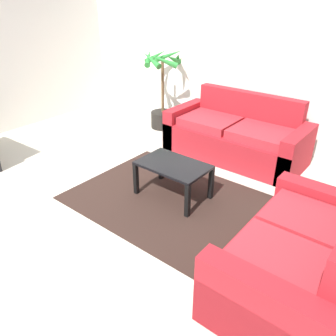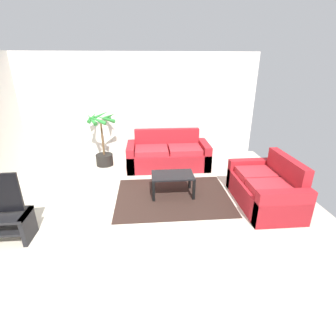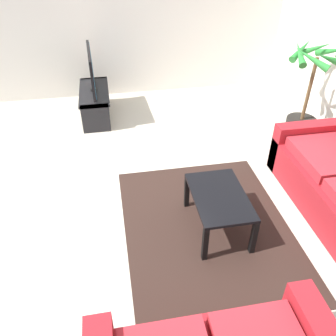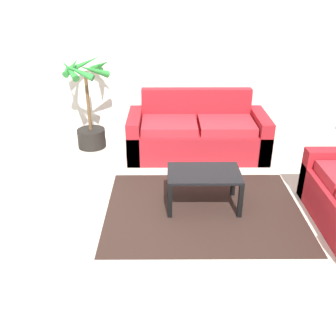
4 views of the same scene
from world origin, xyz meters
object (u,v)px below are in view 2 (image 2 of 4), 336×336
potted_palm (103,144)px  coffee_table (173,178)px  couch_main (168,156)px  couch_loveseat (265,189)px

potted_palm → coffee_table: bearing=-47.6°
couch_main → potted_palm: 1.65m
couch_main → coffee_table: (-0.03, -1.46, 0.07)m
couch_main → potted_palm: (-1.61, 0.27, 0.27)m
couch_loveseat → potted_palm: potted_palm is taller
couch_loveseat → couch_main: bearing=129.7°
couch_loveseat → coffee_table: bearing=163.3°
coffee_table → couch_main: bearing=88.7°
couch_loveseat → coffee_table: 1.73m
coffee_table → potted_palm: 2.35m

